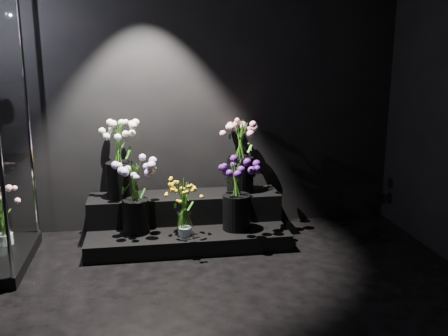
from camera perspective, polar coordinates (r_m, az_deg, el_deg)
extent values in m
plane|color=black|center=(3.22, 0.06, -18.59)|extent=(4.00, 4.00, 0.00)
plane|color=black|center=(4.72, -3.88, 9.73)|extent=(4.00, 0.00, 4.00)
plane|color=black|center=(0.87, 21.84, -8.26)|extent=(4.00, 0.00, 4.00)
cube|color=black|center=(4.57, -4.23, -7.51)|extent=(1.76, 0.78, 0.15)
cube|color=black|center=(4.68, -4.48, -4.43)|extent=(1.76, 0.39, 0.24)
cylinder|color=white|center=(4.30, -4.55, -6.38)|extent=(0.13, 0.13, 0.20)
cylinder|color=black|center=(4.40, -10.01, -5.45)|extent=(0.23, 0.23, 0.30)
cylinder|color=black|center=(4.41, 1.44, -5.05)|extent=(0.25, 0.25, 0.32)
cylinder|color=black|center=(4.60, -11.82, -1.35)|extent=(0.24, 0.24, 0.33)
cylinder|color=black|center=(4.69, 1.85, -0.73)|extent=(0.25, 0.25, 0.33)
cylinder|color=white|center=(4.59, -23.84, -6.46)|extent=(0.14, 0.14, 0.27)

